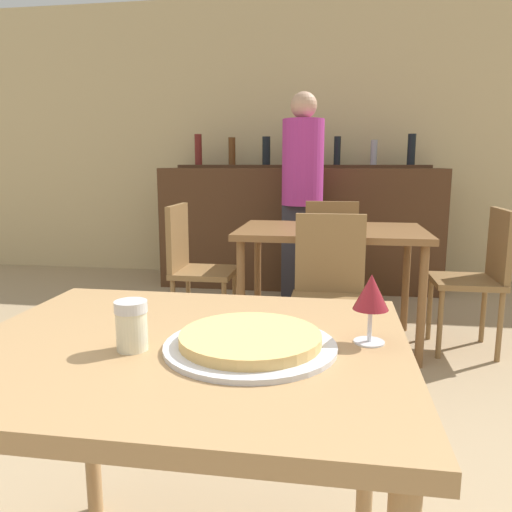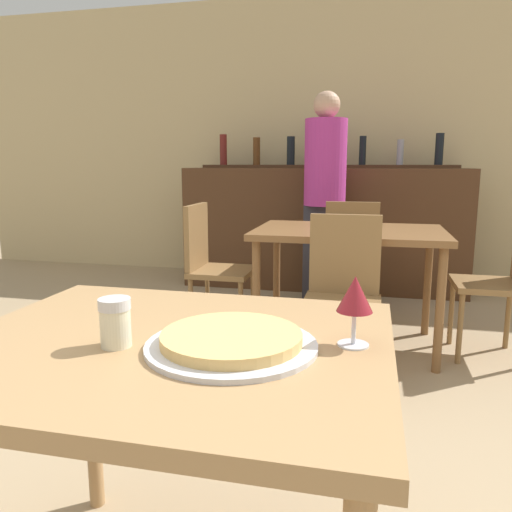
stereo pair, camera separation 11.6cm
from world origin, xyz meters
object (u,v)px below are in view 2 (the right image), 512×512
object	(u,v)px
chair_far_side_front	(343,288)
cheese_shaker	(115,322)
chair_far_side_right	(504,274)
pizza_tray	(231,341)
person_standing	(325,191)
chair_far_side_left	(211,261)
wine_glass	(355,296)
chair_far_side_back	(352,252)

from	to	relation	value
chair_far_side_front	cheese_shaker	distance (m)	1.72
chair_far_side_right	pizza_tray	world-z (taller)	chair_far_side_right
chair_far_side_front	person_standing	size ratio (longest dim) A/B	0.52
person_standing	chair_far_side_left	bearing A→B (deg)	-124.35
chair_far_side_right	pizza_tray	size ratio (longest dim) A/B	2.36
chair_far_side_front	chair_far_side_left	world-z (taller)	same
chair_far_side_front	chair_far_side_right	distance (m)	1.07
chair_far_side_front	cheese_shaker	xyz separation A→B (m)	(-0.41, -1.64, 0.30)
cheese_shaker	wine_glass	bearing A→B (deg)	13.58
pizza_tray	wine_glass	size ratio (longest dim) A/B	2.39
chair_far_side_right	cheese_shaker	xyz separation A→B (m)	(-1.32, -2.20, 0.30)
wine_glass	chair_far_side_front	bearing A→B (deg)	93.89
chair_far_side_right	cheese_shaker	bearing A→B (deg)	-31.02
chair_far_side_back	cheese_shaker	size ratio (longest dim) A/B	8.20
cheese_shaker	chair_far_side_front	bearing A→B (deg)	76.00
chair_far_side_back	pizza_tray	xyz separation A→B (m)	(-0.16, -2.72, 0.26)
chair_far_side_left	person_standing	world-z (taller)	person_standing
person_standing	pizza_tray	bearing A→B (deg)	-88.29
chair_far_side_back	chair_far_side_left	xyz separation A→B (m)	(-0.92, -0.56, 0.00)
chair_far_side_right	cheese_shaker	world-z (taller)	chair_far_side_right
cheese_shaker	chair_far_side_right	bearing A→B (deg)	58.98
chair_far_side_left	chair_far_side_back	bearing A→B (deg)	-58.53
pizza_tray	chair_far_side_left	bearing A→B (deg)	109.36
chair_far_side_front	cheese_shaker	bearing A→B (deg)	-104.00
chair_far_side_back	pizza_tray	distance (m)	2.74
chair_far_side_back	wine_glass	xyz separation A→B (m)	(0.10, -2.64, 0.36)
person_standing	chair_far_side_right	bearing A→B (deg)	-39.87
chair_far_side_left	pizza_tray	size ratio (longest dim) A/B	2.36
wine_glass	chair_far_side_left	bearing A→B (deg)	116.09
pizza_tray	cheese_shaker	distance (m)	0.26
cheese_shaker	person_standing	distance (m)	3.18
wine_glass	person_standing	bearing A→B (deg)	96.61
person_standing	wine_glass	distance (m)	3.07
chair_far_side_right	chair_far_side_left	bearing A→B (deg)	-90.00
chair_far_side_front	chair_far_side_right	world-z (taller)	same
chair_far_side_front	pizza_tray	distance (m)	1.63
chair_far_side_back	chair_far_side_right	size ratio (longest dim) A/B	1.00
pizza_tray	wine_glass	world-z (taller)	wine_glass
chair_far_side_front	chair_far_side_right	bearing A→B (deg)	31.47
chair_far_side_left	chair_far_side_right	world-z (taller)	same
chair_far_side_right	chair_far_side_back	bearing A→B (deg)	-121.47
chair_far_side_left	cheese_shaker	bearing A→B (deg)	-167.09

